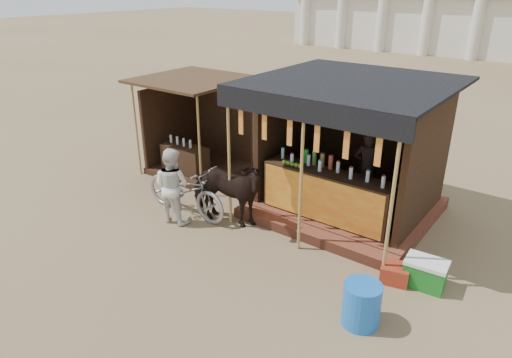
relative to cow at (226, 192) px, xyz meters
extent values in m
plane|color=#846B4C|center=(0.64, -1.47, -0.70)|extent=(120.00, 120.00, 0.00)
cube|color=brown|center=(1.64, 2.03, -0.59)|extent=(3.40, 2.80, 0.22)
cube|color=brown|center=(1.64, 0.48, -0.60)|extent=(3.40, 0.35, 0.20)
cube|color=#342113|center=(1.64, 1.08, 0.00)|extent=(2.60, 0.55, 0.95)
cube|color=#F1591C|center=(1.64, 0.79, 0.00)|extent=(2.50, 0.02, 0.88)
cube|color=#342113|center=(1.64, 3.28, 0.77)|extent=(3.00, 0.12, 2.50)
cube|color=#342113|center=(0.14, 2.03, 0.77)|extent=(0.12, 2.50, 2.50)
cube|color=#342113|center=(3.14, 2.03, 0.77)|extent=(0.12, 2.50, 2.50)
cube|color=black|center=(1.64, 1.83, 2.05)|extent=(3.60, 3.60, 0.06)
cube|color=black|center=(1.64, 0.05, 1.87)|extent=(3.60, 0.06, 0.36)
cylinder|color=tan|center=(0.04, 0.08, 0.68)|extent=(0.06, 0.06, 2.75)
cylinder|color=tan|center=(1.64, 0.08, 0.68)|extent=(0.06, 0.06, 2.75)
cylinder|color=tan|center=(3.24, 0.08, 0.68)|extent=(0.06, 0.06, 2.75)
cube|color=red|center=(0.34, 0.08, 1.50)|extent=(0.10, 0.02, 0.55)
cube|color=red|center=(0.86, 0.08, 1.50)|extent=(0.10, 0.02, 0.55)
cube|color=red|center=(1.38, 0.08, 1.50)|extent=(0.10, 0.02, 0.55)
cube|color=red|center=(1.90, 0.08, 1.50)|extent=(0.10, 0.02, 0.55)
cube|color=red|center=(2.42, 0.08, 1.50)|extent=(0.10, 0.02, 0.55)
cube|color=red|center=(2.94, 0.08, 1.50)|extent=(0.10, 0.02, 0.55)
imported|color=black|center=(1.95, 2.13, 0.29)|extent=(0.63, 0.50, 1.54)
cube|color=#342113|center=(-2.36, 1.73, -0.62)|extent=(2.00, 2.00, 0.15)
cube|color=#342113|center=(-2.36, 2.68, 0.35)|extent=(1.90, 0.10, 2.10)
cube|color=#342113|center=(-3.31, 1.73, 0.35)|extent=(0.10, 1.90, 2.10)
cube|color=#472D19|center=(-2.36, 1.63, 1.65)|extent=(2.40, 2.40, 0.06)
cylinder|color=tan|center=(-3.41, 0.68, 0.48)|extent=(0.05, 0.05, 2.35)
cylinder|color=tan|center=(-1.31, 0.68, 0.48)|extent=(0.05, 0.05, 2.35)
cube|color=#342113|center=(-2.36, 1.23, -0.30)|extent=(1.20, 0.50, 0.80)
imported|color=black|center=(0.00, 0.00, 0.00)|extent=(1.78, 1.09, 1.40)
imported|color=#9D9EA6|center=(-0.97, -0.16, -0.15)|extent=(2.09, 0.74, 1.09)
imported|color=silver|center=(-0.94, -0.52, 0.07)|extent=(0.82, 0.68, 1.54)
cylinder|color=blue|center=(3.39, -1.07, -0.37)|extent=(0.62, 0.62, 0.65)
cube|color=maroon|center=(3.41, 0.18, -0.55)|extent=(0.52, 0.48, 0.29)
cube|color=#186E20|center=(3.82, 0.35, -0.50)|extent=(0.65, 0.47, 0.40)
cube|color=white|center=(3.82, 0.35, -0.27)|extent=(0.67, 0.49, 0.06)
cylinder|color=silver|center=(-13.36, 24.93, 1.10)|extent=(0.70, 0.70, 3.60)
cylinder|color=silver|center=(-10.36, 24.93, 1.10)|extent=(0.70, 0.70, 3.60)
cylinder|color=silver|center=(-7.36, 24.93, 1.10)|extent=(0.70, 0.70, 3.60)
cylinder|color=silver|center=(-4.36, 24.93, 1.10)|extent=(0.70, 0.70, 3.60)
cylinder|color=silver|center=(-1.36, 24.93, 1.10)|extent=(0.70, 0.70, 3.60)
camera|label=1|loc=(5.29, -6.07, 3.78)|focal=32.00mm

